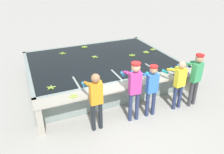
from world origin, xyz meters
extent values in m
plane|color=#A3A099|center=(0.00, 0.00, 0.00)|extent=(80.00, 80.00, 0.00)
cube|color=gray|center=(0.00, 2.40, 0.03)|extent=(5.26, 3.90, 0.06)
cube|color=gray|center=(0.00, 0.51, 0.42)|extent=(5.26, 0.12, 0.85)
cube|color=gray|center=(0.00, 4.29, 0.42)|extent=(5.26, 0.12, 0.85)
cube|color=gray|center=(-2.57, 2.40, 0.42)|extent=(0.12, 3.90, 0.85)
cube|color=gray|center=(2.57, 2.40, 0.42)|extent=(0.12, 3.90, 0.85)
cube|color=black|center=(0.00, 2.40, 0.45)|extent=(5.02, 3.66, 0.78)
cube|color=gray|center=(-1.31, 0.97, 0.42)|extent=(0.06, 0.80, 0.85)
cube|color=gray|center=(0.00, 0.97, 0.42)|extent=(0.06, 0.80, 0.85)
cube|color=gray|center=(1.31, 0.97, 0.42)|extent=(0.06, 0.80, 0.85)
cube|color=#A8A393|center=(0.00, 0.23, 0.82)|extent=(5.26, 0.45, 0.05)
cube|color=#A8A393|center=(-2.53, 0.23, 0.40)|extent=(0.16, 0.41, 0.80)
cube|color=#A8A393|center=(2.53, 0.23, 0.40)|extent=(0.16, 0.41, 0.80)
cylinder|color=#1E2328|center=(-1.23, -0.29, 0.41)|extent=(0.11, 0.11, 0.82)
cylinder|color=#1E2328|center=(-1.03, -0.29, 0.41)|extent=(0.11, 0.11, 0.82)
cube|color=orange|center=(-1.13, -0.29, 1.10)|extent=(0.32, 0.17, 0.58)
sphere|color=#9E704C|center=(-1.13, -0.29, 1.53)|extent=(0.22, 0.22, 0.22)
cylinder|color=orange|center=(-1.29, -0.04, 1.31)|extent=(0.08, 0.31, 0.18)
cylinder|color=teal|center=(-1.29, 0.21, 1.14)|extent=(0.09, 0.20, 0.08)
cylinder|color=orange|center=(-0.97, -0.04, 1.31)|extent=(0.08, 0.31, 0.18)
cylinder|color=teal|center=(-0.97, 0.21, 1.14)|extent=(0.09, 0.20, 0.08)
cylinder|color=navy|center=(-0.15, -0.32, 0.44)|extent=(0.11, 0.11, 0.87)
cylinder|color=navy|center=(0.05, -0.34, 0.44)|extent=(0.11, 0.11, 0.87)
cube|color=#BC388E|center=(-0.05, -0.33, 1.18)|extent=(0.34, 0.20, 0.62)
sphere|color=tan|center=(-0.05, -0.33, 1.64)|extent=(0.24, 0.24, 0.24)
cylinder|color=red|center=(-0.05, -0.33, 1.75)|extent=(0.25, 0.25, 0.04)
cylinder|color=#BC388E|center=(-0.19, -0.06, 1.40)|extent=(0.11, 0.32, 0.18)
cylinder|color=teal|center=(-0.16, 0.19, 1.24)|extent=(0.10, 0.21, 0.08)
cylinder|color=#BC388E|center=(0.13, -0.09, 1.40)|extent=(0.11, 0.32, 0.18)
cylinder|color=teal|center=(0.15, 0.16, 1.24)|extent=(0.10, 0.21, 0.08)
cylinder|color=navy|center=(0.40, -0.31, 0.39)|extent=(0.11, 0.11, 0.78)
cylinder|color=navy|center=(0.60, -0.32, 0.39)|extent=(0.11, 0.11, 0.78)
cube|color=blue|center=(0.50, -0.32, 1.06)|extent=(0.33, 0.18, 0.55)
sphere|color=tan|center=(0.50, -0.32, 1.47)|extent=(0.21, 0.21, 0.21)
cylinder|color=red|center=(0.50, -0.32, 1.56)|extent=(0.22, 0.22, 0.04)
cylinder|color=blue|center=(0.35, -0.06, 1.25)|extent=(0.09, 0.31, 0.18)
cylinder|color=#1EA3AD|center=(0.35, 0.19, 1.08)|extent=(0.09, 0.20, 0.08)
cylinder|color=blue|center=(0.67, -0.07, 1.25)|extent=(0.09, 0.31, 0.18)
cylinder|color=#1EA3AD|center=(0.67, 0.18, 1.08)|extent=(0.09, 0.20, 0.08)
cylinder|color=navy|center=(1.34, -0.34, 0.39)|extent=(0.11, 0.11, 0.77)
cylinder|color=navy|center=(1.54, -0.33, 0.39)|extent=(0.11, 0.11, 0.77)
cube|color=yellow|center=(1.44, -0.34, 1.05)|extent=(0.33, 0.19, 0.55)
sphere|color=tan|center=(1.44, -0.34, 1.45)|extent=(0.21, 0.21, 0.21)
cylinder|color=yellow|center=(1.26, -0.10, 1.24)|extent=(0.10, 0.31, 0.18)
cylinder|color=teal|center=(1.25, 0.15, 1.07)|extent=(0.10, 0.20, 0.08)
cylinder|color=yellow|center=(1.58, -0.08, 1.24)|extent=(0.10, 0.31, 0.18)
cylinder|color=teal|center=(1.57, 0.17, 1.07)|extent=(0.10, 0.20, 0.08)
cylinder|color=#38383D|center=(1.89, -0.40, 0.42)|extent=(0.11, 0.11, 0.84)
cylinder|color=#38383D|center=(2.09, -0.37, 0.42)|extent=(0.11, 0.11, 0.84)
cube|color=#38995B|center=(1.99, -0.38, 1.13)|extent=(0.34, 0.21, 0.59)
sphere|color=tan|center=(1.99, -0.38, 1.57)|extent=(0.23, 0.23, 0.23)
cylinder|color=red|center=(1.99, -0.38, 1.68)|extent=(0.24, 0.24, 0.04)
cylinder|color=#38995B|center=(1.79, -0.16, 1.35)|extent=(0.12, 0.32, 0.18)
cylinder|color=teal|center=(1.76, 0.09, 1.18)|extent=(0.11, 0.21, 0.08)
cylinder|color=#38995B|center=(2.11, -0.11, 1.35)|extent=(0.12, 0.32, 0.18)
cylinder|color=teal|center=(2.07, 0.13, 1.18)|extent=(0.11, 0.21, 0.08)
ellipsoid|color=#7FAD33|center=(-0.13, 3.86, 0.86)|extent=(0.11, 0.17, 0.04)
ellipsoid|color=#7FAD33|center=(-0.10, 3.90, 0.86)|extent=(0.17, 0.07, 0.04)
ellipsoid|color=#7FAD33|center=(-0.11, 3.95, 0.86)|extent=(0.15, 0.14, 0.04)
ellipsoid|color=#7FAD33|center=(-0.16, 3.96, 0.86)|extent=(0.04, 0.17, 0.04)
ellipsoid|color=#7FAD33|center=(-0.20, 3.94, 0.86)|extent=(0.16, 0.13, 0.04)
ellipsoid|color=#7FAD33|center=(-0.21, 3.89, 0.86)|extent=(0.17, 0.08, 0.04)
ellipsoid|color=#7FAD33|center=(-0.18, 3.86, 0.86)|extent=(0.10, 0.17, 0.04)
cylinder|color=tan|center=(-0.16, 3.91, 0.90)|extent=(0.03, 0.03, 0.04)
ellipsoid|color=#93BC3D|center=(-2.10, 0.88, 0.86)|extent=(0.16, 0.13, 0.04)
ellipsoid|color=#93BC3D|center=(-2.04, 0.86, 0.86)|extent=(0.09, 0.17, 0.04)
ellipsoid|color=#93BC3D|center=(-2.00, 0.91, 0.86)|extent=(0.17, 0.04, 0.04)
ellipsoid|color=#93BC3D|center=(-2.04, 0.97, 0.86)|extent=(0.08, 0.17, 0.04)
ellipsoid|color=#93BC3D|center=(-2.10, 0.94, 0.86)|extent=(0.16, 0.12, 0.04)
cylinder|color=tan|center=(-2.06, 0.91, 0.90)|extent=(0.03, 0.03, 0.04)
ellipsoid|color=#7FAD33|center=(1.22, 2.29, 0.86)|extent=(0.11, 0.17, 0.04)
ellipsoid|color=#7FAD33|center=(1.19, 2.24, 0.86)|extent=(0.17, 0.04, 0.04)
ellipsoid|color=#7FAD33|center=(1.22, 2.19, 0.86)|extent=(0.12, 0.16, 0.04)
ellipsoid|color=#7FAD33|center=(1.27, 2.19, 0.86)|extent=(0.11, 0.17, 0.04)
ellipsoid|color=#7FAD33|center=(1.30, 2.23, 0.86)|extent=(0.17, 0.04, 0.04)
ellipsoid|color=#7FAD33|center=(1.28, 2.28, 0.86)|extent=(0.12, 0.16, 0.04)
cylinder|color=tan|center=(1.25, 2.24, 0.90)|extent=(0.03, 0.03, 0.04)
ellipsoid|color=#93BC3D|center=(2.34, 2.44, 0.86)|extent=(0.13, 0.16, 0.04)
ellipsoid|color=#93BC3D|center=(2.40, 2.44, 0.86)|extent=(0.13, 0.16, 0.04)
ellipsoid|color=#93BC3D|center=(2.42, 2.50, 0.86)|extent=(0.17, 0.09, 0.04)
ellipsoid|color=#93BC3D|center=(2.37, 2.54, 0.86)|extent=(0.04, 0.17, 0.04)
ellipsoid|color=#93BC3D|center=(2.31, 2.50, 0.86)|extent=(0.17, 0.09, 0.04)
cylinder|color=tan|center=(2.37, 2.48, 0.90)|extent=(0.03, 0.03, 0.04)
ellipsoid|color=#93BC3D|center=(-1.21, 3.47, 0.86)|extent=(0.11, 0.17, 0.04)
ellipsoid|color=#93BC3D|center=(-1.13, 3.49, 0.86)|extent=(0.17, 0.11, 0.04)
ellipsoid|color=#93BC3D|center=(-1.16, 3.57, 0.86)|extent=(0.11, 0.17, 0.04)
ellipsoid|color=#93BC3D|center=(-1.23, 3.54, 0.86)|extent=(0.17, 0.11, 0.04)
cylinder|color=tan|center=(-1.18, 3.52, 0.90)|extent=(0.03, 0.03, 0.04)
ellipsoid|color=#9EC642|center=(1.88, 2.36, 0.86)|extent=(0.16, 0.13, 0.04)
ellipsoid|color=#9EC642|center=(1.88, 2.30, 0.86)|extent=(0.17, 0.10, 0.04)
ellipsoid|color=#9EC642|center=(1.92, 2.27, 0.86)|extent=(0.05, 0.17, 0.04)
ellipsoid|color=#9EC642|center=(1.97, 2.29, 0.86)|extent=(0.16, 0.13, 0.04)
ellipsoid|color=#9EC642|center=(1.98, 2.35, 0.86)|extent=(0.17, 0.10, 0.04)
ellipsoid|color=#9EC642|center=(1.93, 2.38, 0.86)|extent=(0.05, 0.17, 0.04)
cylinder|color=tan|center=(1.93, 2.32, 0.90)|extent=(0.03, 0.03, 0.04)
ellipsoid|color=#9EC642|center=(-0.17, 2.61, 0.86)|extent=(0.14, 0.15, 0.04)
ellipsoid|color=#9EC642|center=(-0.10, 2.61, 0.86)|extent=(0.15, 0.14, 0.04)
ellipsoid|color=#9EC642|center=(-0.10, 2.69, 0.86)|extent=(0.14, 0.15, 0.04)
ellipsoid|color=#9EC642|center=(-0.18, 2.68, 0.86)|extent=(0.15, 0.14, 0.04)
cylinder|color=tan|center=(-0.14, 2.65, 0.90)|extent=(0.03, 0.03, 0.04)
ellipsoid|color=#9EC642|center=(-1.54, 0.23, 0.86)|extent=(0.16, 0.13, 0.04)
ellipsoid|color=#9EC642|center=(-1.61, 0.25, 0.86)|extent=(0.09, 0.17, 0.04)
ellipsoid|color=#9EC642|center=(-1.64, 0.20, 0.86)|extent=(0.17, 0.04, 0.04)
ellipsoid|color=#9EC642|center=(-1.61, 0.14, 0.86)|extent=(0.09, 0.17, 0.04)
ellipsoid|color=#9EC642|center=(-1.54, 0.16, 0.86)|extent=(0.16, 0.13, 0.04)
cylinder|color=tan|center=(-1.59, 0.20, 0.90)|extent=(0.03, 0.03, 0.04)
ellipsoid|color=#8CB738|center=(0.23, 0.22, 0.86)|extent=(0.11, 0.17, 0.04)
ellipsoid|color=#8CB738|center=(0.25, 0.29, 0.86)|extent=(0.17, 0.11, 0.04)
ellipsoid|color=#8CB738|center=(0.17, 0.32, 0.86)|extent=(0.11, 0.17, 0.04)
ellipsoid|color=#8CB738|center=(0.15, 0.24, 0.86)|extent=(0.17, 0.11, 0.04)
cylinder|color=tan|center=(0.20, 0.27, 0.90)|extent=(0.03, 0.03, 0.04)
cube|color=silver|center=(1.80, 0.05, 0.86)|extent=(0.15, 0.18, 0.00)
cube|color=black|center=(1.68, 0.21, 0.86)|extent=(0.08, 0.10, 0.02)
camera|label=1|loc=(-2.61, -4.71, 3.90)|focal=35.00mm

